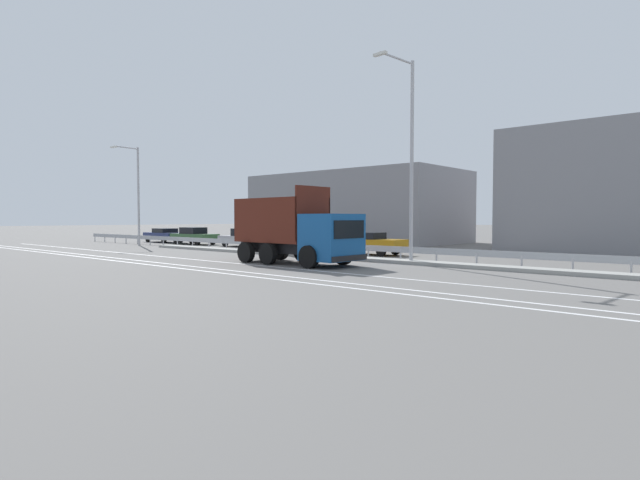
# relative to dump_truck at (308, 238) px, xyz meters

# --- Properties ---
(ground_plane) EXTENTS (320.00, 320.00, 0.00)m
(ground_plane) POSITION_rel_dump_truck_xyz_m (-0.86, 1.82, -1.31)
(ground_plane) COLOR #605E5B
(lane_strip_0) EXTENTS (65.24, 0.16, 0.01)m
(lane_strip_0) POSITION_rel_dump_truck_xyz_m (-0.87, -1.78, -1.31)
(lane_strip_0) COLOR silver
(lane_strip_0) RESTS_ON ground_plane
(lane_strip_1) EXTENTS (65.24, 0.16, 0.01)m
(lane_strip_1) POSITION_rel_dump_truck_xyz_m (-0.87, -4.14, -1.31)
(lane_strip_1) COLOR silver
(lane_strip_1) RESTS_ON ground_plane
(lane_strip_2) EXTENTS (65.24, 0.16, 0.01)m
(lane_strip_2) POSITION_rel_dump_truck_xyz_m (-0.87, -5.04, -1.31)
(lane_strip_2) COLOR silver
(lane_strip_2) RESTS_ON ground_plane
(median_island) EXTENTS (35.88, 1.10, 0.18)m
(median_island) POSITION_rel_dump_truck_xyz_m (-0.86, 3.75, -1.22)
(median_island) COLOR gray
(median_island) RESTS_ON ground_plane
(median_guardrail) EXTENTS (65.24, 0.09, 0.78)m
(median_guardrail) POSITION_rel_dump_truck_xyz_m (-0.86, 4.74, -0.74)
(median_guardrail) COLOR #9EA0A5
(median_guardrail) RESTS_ON ground_plane
(dump_truck) EXTENTS (7.05, 2.85, 3.79)m
(dump_truck) POSITION_rel_dump_truck_xyz_m (0.00, 0.00, 0.00)
(dump_truck) COLOR #144C8C
(dump_truck) RESTS_ON ground_plane
(median_road_sign) EXTENTS (0.70, 0.16, 2.36)m
(median_road_sign) POSITION_rel_dump_truck_xyz_m (-5.52, 3.75, -0.08)
(median_road_sign) COLOR white
(median_road_sign) RESTS_ON ground_plane
(street_lamp_0) EXTENTS (0.71, 2.37, 8.19)m
(street_lamp_0) POSITION_rel_dump_truck_xyz_m (-22.61, 3.47, 3.28)
(street_lamp_0) COLOR #ADADB2
(street_lamp_0) RESTS_ON ground_plane
(street_lamp_1) EXTENTS (0.71, 2.69, 9.93)m
(street_lamp_1) POSITION_rel_dump_truck_xyz_m (3.46, 3.57, 4.20)
(street_lamp_1) COLOR #ADADB2
(street_lamp_1) RESTS_ON ground_plane
(parked_car_0) EXTENTS (4.73, 2.04, 1.33)m
(parked_car_0) POSITION_rel_dump_truck_xyz_m (-26.01, 8.10, -0.61)
(parked_car_0) COLOR navy
(parked_car_0) RESTS_ON ground_plane
(parked_car_1) EXTENTS (4.81, 2.01, 1.49)m
(parked_car_1) POSITION_rel_dump_truck_xyz_m (-20.74, 7.80, -0.57)
(parked_car_1) COLOR #335B33
(parked_car_1) RESTS_ON ground_plane
(parked_car_2) EXTENTS (4.65, 2.06, 1.47)m
(parked_car_2) POSITION_rel_dump_truck_xyz_m (-14.26, 8.17, -0.58)
(parked_car_2) COLOR #A3A3A8
(parked_car_2) RESTS_ON ground_plane
(parked_car_3) EXTENTS (4.85, 1.79, 1.24)m
(parked_car_3) POSITION_rel_dump_truck_xyz_m (-8.48, 7.80, -0.66)
(parked_car_3) COLOR maroon
(parked_car_3) RESTS_ON ground_plane
(parked_car_4) EXTENTS (4.77, 2.06, 1.38)m
(parked_car_4) POSITION_rel_dump_truck_xyz_m (-1.91, 7.61, -0.59)
(parked_car_4) COLOR #B27A14
(parked_car_4) RESTS_ON ground_plane
(background_building_0) EXTENTS (20.21, 10.55, 6.64)m
(background_building_0) POSITION_rel_dump_truck_xyz_m (-13.59, 21.78, 2.01)
(background_building_0) COLOR gray
(background_building_0) RESTS_ON ground_plane
(background_building_1) EXTENTS (10.48, 14.90, 8.53)m
(background_building_1) POSITION_rel_dump_truck_xyz_m (7.37, 24.53, 2.95)
(background_building_1) COLOR gray
(background_building_1) RESTS_ON ground_plane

